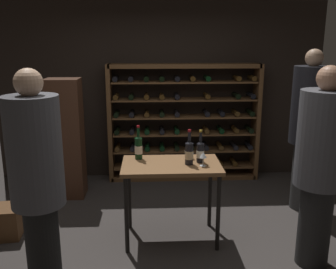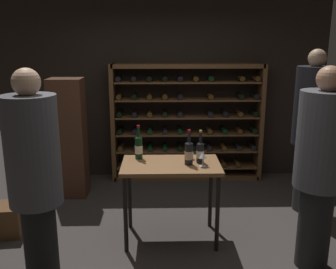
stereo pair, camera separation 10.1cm
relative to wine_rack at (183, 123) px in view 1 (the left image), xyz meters
name	(u,v)px [view 1 (the left image)]	position (x,y,z in m)	size (l,w,h in m)	color
ground_plane	(167,244)	(-0.34, -1.95, -0.88)	(10.33, 10.33, 0.00)	#383330
back_wall	(160,91)	(-0.34, 0.21, 0.45)	(4.93, 0.10, 2.66)	black
wine_rack	(183,123)	(0.00, 0.00, 0.00)	(2.26, 0.32, 1.76)	brown
tasting_table	(171,173)	(-0.29, -1.83, -0.13)	(1.01, 0.62, 0.85)	brown
person_host_in_suit	(321,161)	(1.03, -2.36, 0.16)	(0.46, 0.46, 1.88)	black
person_guest_plum_blouse	(308,123)	(1.42, -1.15, 0.23)	(0.44, 0.44, 1.99)	#323232
person_bystander_dark_jacket	(37,177)	(-1.39, -2.68, 0.17)	(0.42, 0.42, 1.88)	black
display_cabinet	(66,139)	(-1.62, -0.61, -0.07)	(0.44, 0.36, 1.61)	#4C2D1E
wine_bottle_green_slim	(189,152)	(-0.11, -1.87, 0.10)	(0.09, 0.09, 0.36)	black
wine_bottle_black_capsule	(200,151)	(0.01, -1.81, 0.09)	(0.08, 0.08, 0.35)	black
wine_bottle_amber_reserve	(139,147)	(-0.63, -1.66, 0.10)	(0.08, 0.08, 0.37)	black
wine_glass_stemmed_right	(190,151)	(-0.08, -1.69, 0.07)	(0.09, 0.09, 0.13)	silver
wine_glass_stemmed_left	(203,156)	(0.03, -1.93, 0.08)	(0.07, 0.07, 0.15)	silver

